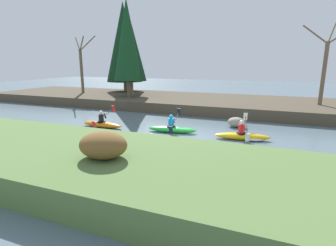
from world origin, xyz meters
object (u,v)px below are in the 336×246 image
(kayaker_lead, at_px, (244,136))
(kayaker_trailing, at_px, (103,124))
(kayaker_middle, at_px, (172,129))
(boulder_midstream, at_px, (236,122))

(kayaker_lead, height_order, kayaker_trailing, same)
(kayaker_lead, xyz_separation_m, kayaker_middle, (-3.86, -0.02, 0.02))
(kayaker_trailing, bearing_deg, kayaker_lead, 5.61)
(kayaker_trailing, relative_size, boulder_midstream, 2.66)
(kayaker_middle, relative_size, kayaker_trailing, 1.00)
(kayaker_middle, xyz_separation_m, kayaker_trailing, (-4.29, -0.44, 0.00))
(kayaker_lead, relative_size, boulder_midstream, 2.68)
(kayaker_trailing, height_order, boulder_midstream, kayaker_trailing)
(kayaker_middle, distance_m, kayaker_trailing, 4.32)
(kayaker_middle, relative_size, boulder_midstream, 2.68)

